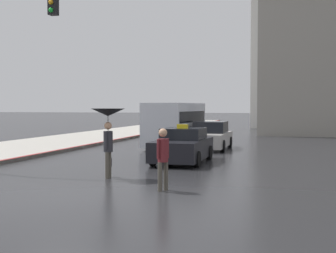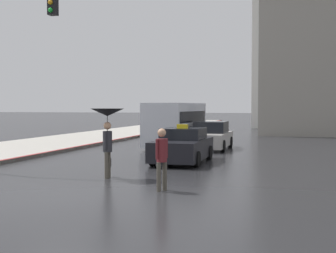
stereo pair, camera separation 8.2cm
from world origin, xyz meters
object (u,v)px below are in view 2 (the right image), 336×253
at_px(pedestrian_with_umbrella, 107,122).
at_px(sedan_red, 211,137).
at_px(ambulance_van, 176,123).
at_px(taxi, 183,146).
at_px(monument_cross, 257,18).
at_px(pedestrian_man, 162,155).

bearing_deg(pedestrian_with_umbrella, sedan_red, -10.67).
xyz_separation_m(sedan_red, ambulance_van, (-2.03, 0.49, 0.69)).
xyz_separation_m(taxi, monument_cross, (0.41, 30.37, 10.62)).
height_order(taxi, pedestrian_with_umbrella, pedestrian_with_umbrella).
distance_m(taxi, pedestrian_man, 6.40).
relative_size(sedan_red, pedestrian_with_umbrella, 1.95).
height_order(taxi, ambulance_van, ambulance_van).
xyz_separation_m(pedestrian_man, monument_cross, (-0.54, 36.69, 10.30)).
height_order(pedestrian_with_umbrella, pedestrian_man, pedestrian_with_umbrella).
relative_size(sedan_red, pedestrian_man, 2.55).
relative_size(taxi, pedestrian_man, 2.45).
height_order(ambulance_van, monument_cross, monument_cross).
bearing_deg(monument_cross, taxi, -90.78).
bearing_deg(taxi, monument_cross, -90.78).
height_order(sedan_red, ambulance_van, ambulance_van).
bearing_deg(pedestrian_with_umbrella, pedestrian_man, -130.23).
bearing_deg(monument_cross, pedestrian_with_umbrella, -92.83).
distance_m(taxi, sedan_red, 6.03).
bearing_deg(pedestrian_man, pedestrian_with_umbrella, -97.44).
height_order(pedestrian_with_umbrella, monument_cross, monument_cross).
bearing_deg(pedestrian_with_umbrella, taxi, -19.23).
bearing_deg(sedan_red, ambulance_van, -13.64).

